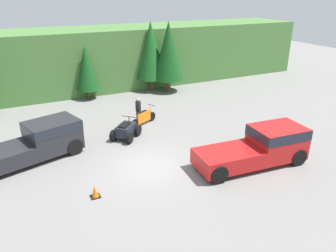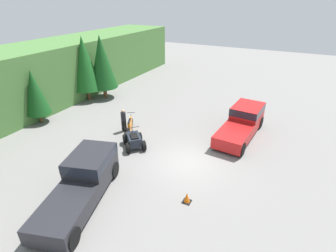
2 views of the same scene
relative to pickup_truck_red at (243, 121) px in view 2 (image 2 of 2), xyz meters
name	(u,v)px [view 2 (image 2 of 2)]	position (x,y,z in m)	size (l,w,h in m)	color
ground_plane	(188,162)	(-5.23, 2.04, -0.99)	(80.00, 80.00, 0.00)	slate
hillside_backdrop	(8,85)	(-5.23, 18.04, 1.61)	(44.00, 6.00, 5.21)	#477538
tree_mid_left	(35,92)	(-5.32, 14.75, 1.50)	(1.87, 1.87, 4.24)	brown
tree_mid_right	(85,64)	(0.33, 14.81, 2.51)	(2.62, 2.62, 5.95)	brown
tree_right	(102,62)	(1.52, 13.80, 2.52)	(2.63, 2.63, 5.97)	brown
pickup_truck_red	(243,121)	(0.00, 0.00, 0.00)	(5.91, 2.50, 1.88)	red
pickup_truck_second	(84,179)	(-10.24, 5.58, 0.00)	(6.12, 3.56, 1.88)	#232328
dirt_bike	(130,125)	(-3.41, 7.50, -0.51)	(2.11, 1.19, 1.18)	black
quad_atv	(134,140)	(-5.19, 5.97, -0.51)	(2.21, 2.21, 1.22)	black
rider_person	(124,119)	(-3.61, 7.90, -0.03)	(0.44, 0.44, 1.77)	black
traffic_cone	(187,198)	(-8.42, 0.77, -0.74)	(0.42, 0.42, 0.55)	black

